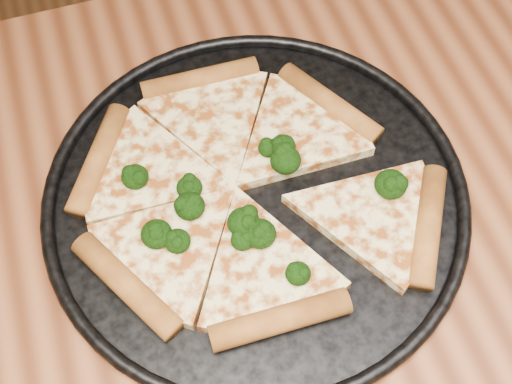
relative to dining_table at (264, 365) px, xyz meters
name	(u,v)px	position (x,y,z in m)	size (l,w,h in m)	color
dining_table	(264,365)	(0.00, 0.00, 0.00)	(1.20, 0.90, 0.75)	brown
pizza_pan	(256,196)	(0.03, 0.13, 0.10)	(0.41, 0.41, 0.02)	black
pizza	(244,189)	(0.02, 0.14, 0.11)	(0.36, 0.31, 0.02)	#FFE39C
broccoli_florets	(246,202)	(0.02, 0.12, 0.12)	(0.26, 0.17, 0.02)	black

